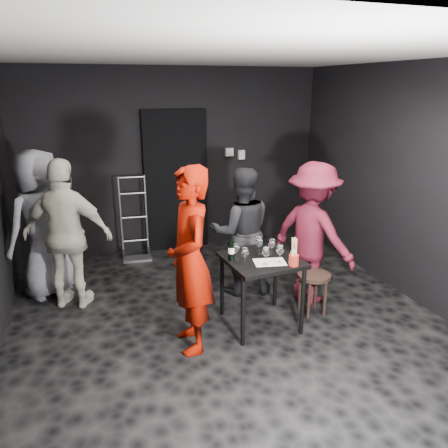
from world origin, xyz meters
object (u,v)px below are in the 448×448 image
object	(u,v)px
bystander_grey	(41,212)
breadstick_cup	(294,252)
server_red	(190,244)
bystander_cream	(66,225)
tasting_table	(261,267)
woman_black	(241,230)
man_maroon	(313,227)
stool	(313,281)
hand_truck	(136,243)
wine_bottle	(231,250)

from	to	relation	value
bystander_grey	breadstick_cup	xyz separation A→B (m)	(2.37, -1.76, -0.14)
server_red	bystander_cream	bearing A→B (deg)	-138.01
tasting_table	server_red	xyz separation A→B (m)	(-0.79, -0.16, 0.40)
server_red	bystander_grey	bearing A→B (deg)	-140.02
woman_black	man_maroon	xyz separation A→B (m)	(0.69, -0.46, 0.10)
woman_black	bystander_grey	distance (m)	2.34
stool	man_maroon	size ratio (longest dim) A/B	0.26
bystander_grey	server_red	bearing A→B (deg)	90.17
man_maroon	tasting_table	bearing A→B (deg)	87.64
hand_truck	bystander_cream	world-z (taller)	bystander_cream
hand_truck	woman_black	xyz separation A→B (m)	(1.08, -1.51, 0.57)
server_red	bystander_cream	xyz separation A→B (m)	(-1.08, 1.23, -0.08)
hand_truck	bystander_cream	xyz separation A→B (m)	(-0.87, -1.24, 0.75)
stool	wine_bottle	xyz separation A→B (m)	(-0.95, 0.02, 0.48)
breadstick_cup	bystander_cream	bearing A→B (deg)	147.45
hand_truck	woman_black	size ratio (longest dim) A/B	0.77
woman_black	breadstick_cup	size ratio (longest dim) A/B	5.21
tasting_table	bystander_cream	world-z (taller)	bystander_cream
stool	man_maroon	bearing A→B (deg)	66.03
server_red	woman_black	world-z (taller)	server_red
wine_bottle	breadstick_cup	size ratio (longest dim) A/B	0.91
woman_black	server_red	bearing A→B (deg)	58.96
server_red	man_maroon	xyz separation A→B (m)	(1.57, 0.50, -0.16)
stool	bystander_grey	world-z (taller)	bystander_grey
tasting_table	man_maroon	distance (m)	0.88
man_maroon	bystander_grey	xyz separation A→B (m)	(-2.92, 1.15, 0.13)
stool	tasting_table	bearing A→B (deg)	-177.36
hand_truck	breadstick_cup	size ratio (longest dim) A/B	4.00
tasting_table	woman_black	world-z (taller)	woman_black
stool	wine_bottle	bearing A→B (deg)	178.76
woman_black	man_maroon	size ratio (longest dim) A/B	0.89
tasting_table	woman_black	distance (m)	0.81
tasting_table	bystander_grey	xyz separation A→B (m)	(-2.14, 1.49, 0.38)
tasting_table	server_red	distance (m)	0.90
hand_truck	man_maroon	bearing A→B (deg)	-43.03
hand_truck	bystander_grey	size ratio (longest dim) A/B	0.59
hand_truck	tasting_table	bearing A→B (deg)	-61.66
hand_truck	breadstick_cup	world-z (taller)	hand_truck
server_red	woman_black	size ratio (longest dim) A/B	1.33
server_red	woman_black	bearing A→B (deg)	138.35
woman_black	wine_bottle	world-z (taller)	woman_black
hand_truck	stool	bearing A→B (deg)	-49.31
server_red	bystander_grey	distance (m)	2.13
bystander_cream	bystander_grey	xyz separation A→B (m)	(-0.27, 0.42, 0.06)
bystander_cream	breadstick_cup	bearing A→B (deg)	170.57
man_maroon	bystander_grey	distance (m)	3.14
wine_bottle	bystander_cream	bearing A→B (deg)	146.93
bystander_cream	wine_bottle	distance (m)	1.86
bystander_grey	tasting_table	bearing A→B (deg)	106.01
tasting_table	stool	size ratio (longest dim) A/B	1.60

